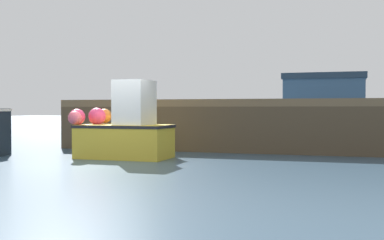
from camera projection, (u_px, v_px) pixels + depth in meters
ground at (108, 165)px, 13.02m from camera, size 120.00×160.00×0.10m
pier at (263, 108)px, 18.43m from camera, size 13.87×6.87×1.77m
fishing_boat_near_right at (124, 130)px, 14.33m from camera, size 2.97×1.57×2.28m
warehouse at (324, 100)px, 42.21m from camera, size 6.82×4.97×4.44m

